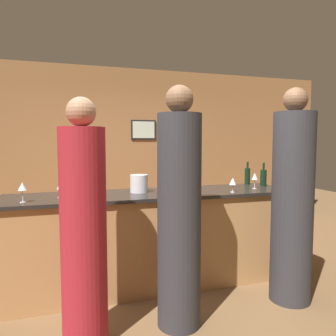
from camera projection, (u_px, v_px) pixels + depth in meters
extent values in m
plane|color=brown|center=(154.00, 283.00, 3.56)|extent=(14.00, 14.00, 0.00)
cube|color=olive|center=(119.00, 150.00, 5.68)|extent=(8.00, 0.06, 2.80)
cube|color=black|center=(144.00, 130.00, 5.74)|extent=(0.44, 0.02, 0.34)
cube|color=#B7C6B2|center=(144.00, 130.00, 5.73)|extent=(0.39, 0.00, 0.29)
cube|color=#B27F4C|center=(154.00, 240.00, 3.53)|extent=(3.01, 0.68, 0.97)
cube|color=black|center=(154.00, 194.00, 3.49)|extent=(3.07, 0.74, 0.03)
cylinder|color=maroon|center=(170.00, 196.00, 4.48)|extent=(0.35, 0.35, 1.60)
sphere|color=beige|center=(170.00, 130.00, 4.40)|extent=(0.20, 0.20, 0.20)
cylinder|color=maroon|center=(84.00, 237.00, 2.45)|extent=(0.34, 0.34, 1.65)
sphere|color=#A37556|center=(81.00, 112.00, 2.38)|extent=(0.22, 0.22, 0.22)
cylinder|color=#2D2D33|center=(179.00, 221.00, 2.70)|extent=(0.36, 0.36, 1.77)
sphere|color=brown|center=(179.00, 99.00, 2.62)|extent=(0.23, 0.23, 0.23)
cylinder|color=#2D2D33|center=(292.00, 208.00, 3.13)|extent=(0.39, 0.39, 1.82)
sphere|color=brown|center=(295.00, 100.00, 3.05)|extent=(0.23, 0.23, 0.23)
cylinder|color=black|center=(263.00, 178.00, 4.00)|extent=(0.08, 0.08, 0.20)
cylinder|color=black|center=(264.00, 166.00, 3.99)|extent=(0.03, 0.03, 0.09)
cylinder|color=black|center=(247.00, 176.00, 4.16)|extent=(0.07, 0.07, 0.21)
cylinder|color=black|center=(248.00, 165.00, 4.14)|extent=(0.03, 0.03, 0.08)
cylinder|color=silver|center=(139.00, 184.00, 3.49)|extent=(0.19, 0.19, 0.19)
cylinder|color=silver|center=(255.00, 188.00, 3.78)|extent=(0.05, 0.05, 0.00)
cylinder|color=silver|center=(255.00, 184.00, 3.77)|extent=(0.01, 0.01, 0.10)
cone|color=silver|center=(255.00, 176.00, 3.77)|extent=(0.07, 0.07, 0.08)
cylinder|color=silver|center=(23.00, 202.00, 2.91)|extent=(0.05, 0.05, 0.00)
cylinder|color=silver|center=(23.00, 196.00, 2.91)|extent=(0.01, 0.01, 0.10)
cone|color=silver|center=(22.00, 186.00, 2.90)|extent=(0.08, 0.08, 0.07)
cylinder|color=silver|center=(71.00, 199.00, 3.09)|extent=(0.05, 0.05, 0.00)
cylinder|color=silver|center=(71.00, 195.00, 3.08)|extent=(0.01, 0.01, 0.08)
cone|color=silver|center=(71.00, 188.00, 3.08)|extent=(0.07, 0.07, 0.06)
cylinder|color=silver|center=(188.00, 192.00, 3.47)|extent=(0.05, 0.05, 0.00)
cylinder|color=silver|center=(188.00, 188.00, 3.47)|extent=(0.01, 0.01, 0.09)
cone|color=silver|center=(188.00, 181.00, 3.46)|extent=(0.07, 0.07, 0.06)
cylinder|color=silver|center=(60.00, 197.00, 3.16)|extent=(0.05, 0.05, 0.00)
cylinder|color=silver|center=(60.00, 193.00, 3.16)|extent=(0.01, 0.01, 0.08)
cone|color=silver|center=(60.00, 186.00, 3.15)|extent=(0.07, 0.07, 0.06)
cylinder|color=silver|center=(233.00, 192.00, 3.50)|extent=(0.05, 0.05, 0.00)
cylinder|color=silver|center=(233.00, 188.00, 3.50)|extent=(0.01, 0.01, 0.08)
cone|color=silver|center=(233.00, 181.00, 3.49)|extent=(0.08, 0.08, 0.08)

